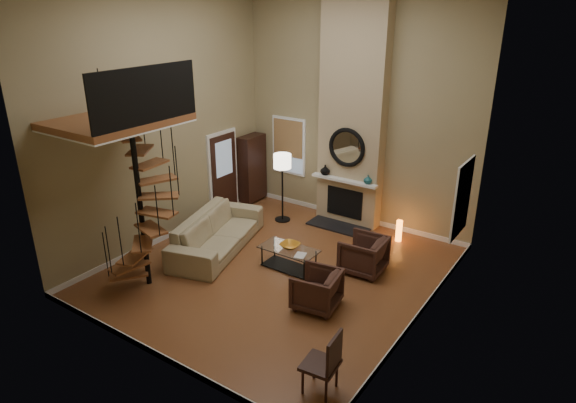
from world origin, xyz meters
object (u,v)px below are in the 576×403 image
Objects in this scene: hutch at (252,168)px; armchair_far at (320,290)px; floor_lamp at (282,167)px; sofa at (217,232)px; armchair_near at (367,256)px; coffee_table at (289,256)px; accent_lamp at (399,231)px; side_chair at (326,362)px.

armchair_far is at bearing -39.19° from hutch.
floor_lamp is at bearing -144.23° from armchair_far.
sofa is 3.30× the size of armchair_near.
hutch reaches higher than coffee_table.
armchair_near is 1.68× the size of accent_lamp.
side_chair is (5.35, -5.20, -0.42)m from hutch.
floor_lamp is at bearing -24.43° from sofa.
armchair_far is at bearing -45.34° from floor_lamp.
hutch reaches higher than floor_lamp.
floor_lamp is 1.75× the size of side_chair.
hutch is 4.70m from armchair_near.
armchair_far reaches higher than accent_lamp.
coffee_table is at bearing -52.23° from floor_lamp.
sofa is 3.33m from armchair_near.
accent_lamp is (3.19, 2.63, -0.15)m from sofa.
armchair_far is 0.45× the size of floor_lamp.
armchair_far is 0.79× the size of side_chair.
armchair_far is (3.08, -0.72, -0.04)m from sofa.
sofa reaches higher than coffee_table.
sofa is 1.60× the size of floor_lamp.
armchair_near is at bearing -89.62° from sofa.
accent_lamp is at bearing 10.56° from floor_lamp.
hutch is 2.26× the size of armchair_far.
accent_lamp is 0.50× the size of side_chair.
armchair_near is 0.85× the size of side_chair.
armchair_far reaches higher than coffee_table.
sofa reaches higher than accent_lamp.
sofa is 4.91m from side_chair.
side_chair is (1.15, -1.77, 0.17)m from armchair_far.
floor_lamp is at bearing -114.78° from armchair_near.
sofa is 2.35m from floor_lamp.
sofa is at bearing -76.61° from armchair_near.
armchair_near is 1.08× the size of armchair_far.
hutch reaches higher than accent_lamp.
hutch reaches higher than sofa.
hutch is at bearing 138.88° from coffee_table.
sofa is 2.34× the size of coffee_table.
side_chair is at bearing -47.52° from coffee_table.
armchair_near is at bearing 167.32° from armchair_far.
sofa is 3.17m from armchair_far.
armchair_near is at bearing -89.69° from accent_lamp.
side_chair reaches higher than sofa.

